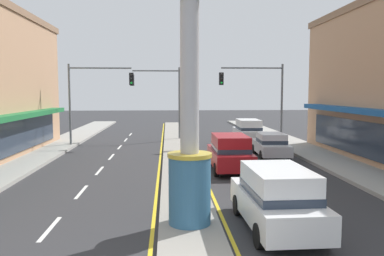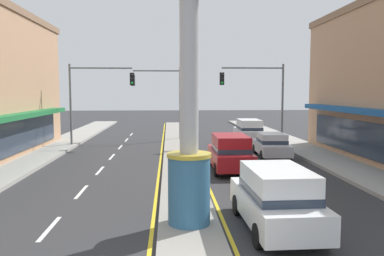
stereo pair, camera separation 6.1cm
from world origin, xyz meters
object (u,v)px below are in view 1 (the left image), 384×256
Objects in this scene: traffic_light_left_side at (93,90)px; suv_far_right_lane at (277,198)px; district_sign at (190,80)px; suv_near_right_lane at (230,152)px; traffic_light_right_side at (259,90)px; traffic_light_median_far at (162,91)px; suv_mid_left_lane at (248,131)px; sedan_near_left_lane at (271,145)px.

traffic_light_left_side is 20.75m from suv_far_right_lane.
suv_near_right_lane is at bearing 73.03° from district_sign.
traffic_light_left_side is at bearing 176.38° from traffic_light_right_side.
traffic_light_median_far reaches higher than suv_far_right_lane.
district_sign reaches higher than traffic_light_left_side.
suv_far_right_lane is at bearing -89.99° from suv_near_right_lane.
traffic_light_right_side reaches higher than suv_mid_left_lane.
suv_mid_left_lane is at bearing 7.25° from traffic_light_left_side.
traffic_light_left_side reaches higher than suv_far_right_lane.
sedan_near_left_lane is (5.89, 12.68, -3.72)m from district_sign.
traffic_light_right_side is at bearing -31.42° from traffic_light_median_far.
suv_near_right_lane is at bearing -111.95° from traffic_light_right_side.
suv_far_right_lane is 13.42m from sedan_near_left_lane.
traffic_light_right_side reaches higher than suv_near_right_lane.
district_sign is at bearing -106.97° from suv_near_right_lane.
traffic_light_left_side reaches higher than sedan_near_left_lane.
suv_near_right_lane is at bearing -106.39° from suv_mid_left_lane.
traffic_light_right_side is 10.13m from suv_near_right_lane.
traffic_light_median_far reaches higher than suv_mid_left_lane.
suv_near_right_lane is (3.72, -13.36, -3.21)m from traffic_light_median_far.
sedan_near_left_lane is (3.30, 13.01, -0.20)m from suv_far_right_lane.
traffic_light_right_side is at bearing 70.45° from district_sign.
district_sign reaches higher than sedan_near_left_lane.
suv_near_right_lane is (8.78, -9.68, -3.26)m from traffic_light_left_side.
suv_far_right_lane is 20.32m from suv_mid_left_lane.
sedan_near_left_lane is at bearing -90.01° from suv_mid_left_lane.
suv_mid_left_lane is (3.30, 20.05, 0.00)m from suv_far_right_lane.
sedan_near_left_lane is 7.04m from suv_mid_left_lane.
traffic_light_left_side is 1.00× the size of traffic_light_right_side.
traffic_light_right_side is (12.36, -0.78, 0.00)m from traffic_light_left_side.
district_sign reaches higher than traffic_light_right_side.
traffic_light_median_far is (-7.31, 4.47, -0.05)m from traffic_light_right_side.
traffic_light_left_side is 1.33× the size of suv_far_right_lane.
suv_far_right_lane is at bearing -99.34° from suv_mid_left_lane.
suv_far_right_lane is at bearing -80.47° from traffic_light_median_far.
district_sign is 9.57m from suv_near_right_lane.
suv_far_right_lane reaches higher than sedan_near_left_lane.
suv_far_right_lane is (8.78, -18.51, -3.26)m from traffic_light_left_side.
traffic_light_right_side is 5.86m from sedan_near_left_lane.
traffic_light_median_far is 14.24m from suv_near_right_lane.
suv_near_right_lane is 0.99× the size of suv_far_right_lane.
suv_far_right_lane is at bearing -7.17° from district_sign.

